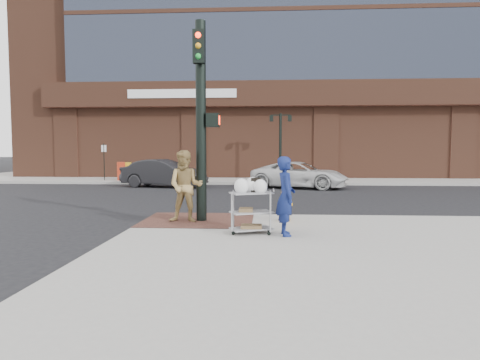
# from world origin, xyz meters

# --- Properties ---
(ground) EXTENTS (220.00, 220.00, 0.00)m
(ground) POSITION_xyz_m (0.00, 0.00, 0.00)
(ground) COLOR black
(ground) RESTS_ON ground
(sidewalk_far) EXTENTS (65.00, 36.00, 0.15)m
(sidewalk_far) POSITION_xyz_m (12.50, 32.00, 0.07)
(sidewalk_far) COLOR gray
(sidewalk_far) RESTS_ON ground
(brick_curb_ramp) EXTENTS (2.80, 2.40, 0.01)m
(brick_curb_ramp) POSITION_xyz_m (-0.60, 0.90, 0.16)
(brick_curb_ramp) COLOR #4C2823
(brick_curb_ramp) RESTS_ON sidewalk_near
(bank_building) EXTENTS (42.00, 26.00, 28.00)m
(bank_building) POSITION_xyz_m (5.00, 31.00, 14.15)
(bank_building) COLOR brown
(bank_building) RESTS_ON sidewalk_far
(lamp_post) EXTENTS (1.32, 0.22, 4.00)m
(lamp_post) POSITION_xyz_m (2.00, 16.00, 2.62)
(lamp_post) COLOR black
(lamp_post) RESTS_ON sidewalk_far
(parking_sign) EXTENTS (0.05, 0.05, 2.20)m
(parking_sign) POSITION_xyz_m (-8.50, 15.00, 1.25)
(parking_sign) COLOR black
(parking_sign) RESTS_ON sidewalk_far
(traffic_signal_pole) EXTENTS (0.61, 0.51, 5.00)m
(traffic_signal_pole) POSITION_xyz_m (-0.48, 0.77, 2.83)
(traffic_signal_pole) COLOR black
(traffic_signal_pole) RESTS_ON sidewalk_near
(woman_blue) EXTENTS (0.47, 0.65, 1.67)m
(woman_blue) POSITION_xyz_m (1.55, -0.94, 0.99)
(woman_blue) COLOR navy
(woman_blue) RESTS_ON sidewalk_near
(pedestrian_tan) EXTENTS (0.89, 0.70, 1.80)m
(pedestrian_tan) POSITION_xyz_m (-0.86, 0.59, 1.05)
(pedestrian_tan) COLOR #9E804A
(pedestrian_tan) RESTS_ON sidewalk_near
(sedan_dark) EXTENTS (4.69, 2.50, 1.47)m
(sedan_dark) POSITION_xyz_m (-4.24, 12.30, 0.73)
(sedan_dark) COLOR black
(sedan_dark) RESTS_ON ground
(minivan_white) EXTENTS (5.35, 3.72, 1.36)m
(minivan_white) POSITION_xyz_m (2.87, 12.12, 0.68)
(minivan_white) COLOR silver
(minivan_white) RESTS_ON ground
(utility_cart) EXTENTS (0.99, 0.78, 1.21)m
(utility_cart) POSITION_xyz_m (0.83, -0.79, 0.70)
(utility_cart) COLOR gray
(utility_cart) RESTS_ON sidewalk_near
(fire_hydrant) EXTENTS (0.38, 0.26, 0.80)m
(fire_hydrant) POSITION_xyz_m (1.62, 0.92, 0.56)
(fire_hydrant) COLOR orange
(fire_hydrant) RESTS_ON sidewalk_near
(newsbox_red) EXTENTS (0.57, 0.55, 1.09)m
(newsbox_red) POSITION_xyz_m (-7.56, 15.24, 0.69)
(newsbox_red) COLOR #A42912
(newsbox_red) RESTS_ON sidewalk_far
(newsbox_yellow) EXTENTS (0.50, 0.46, 1.06)m
(newsbox_yellow) POSITION_xyz_m (-7.32, 15.66, 0.68)
(newsbox_yellow) COLOR gold
(newsbox_yellow) RESTS_ON sidewalk_far
(newsbox_blue) EXTENTS (0.48, 0.45, 1.02)m
(newsbox_blue) POSITION_xyz_m (-4.84, 15.31, 0.66)
(newsbox_blue) COLOR #1A22AB
(newsbox_blue) RESTS_ON sidewalk_far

